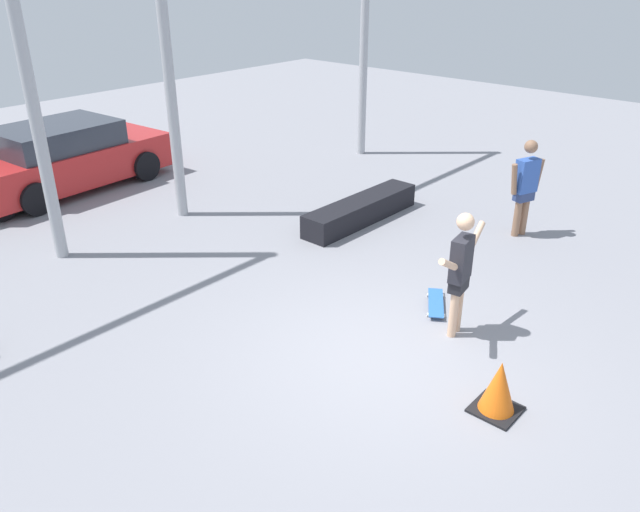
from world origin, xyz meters
The scene contains 7 objects.
ground_plane centered at (0.00, 0.00, 0.00)m, with size 36.00×36.00×0.00m, color gray.
skateboarder centered at (1.02, -0.38, 0.97)m, with size 1.42×0.31×1.72m.
skateboard centered at (1.45, 0.17, 0.06)m, with size 0.82×0.63×0.08m.
grind_box centered at (3.28, 2.98, 0.22)m, with size 2.75×0.56×0.43m, color black.
parked_car_red centered at (0.58, 8.86, 0.69)m, with size 4.36×2.22×1.42m.
bystander centered at (4.66, 0.44, 0.96)m, with size 0.73×0.34×1.74m.
traffic_cone centered at (-0.06, -1.54, 0.31)m, with size 0.49×0.49×0.64m.
Camera 1 is at (-5.45, -3.72, 4.54)m, focal length 35.00 mm.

